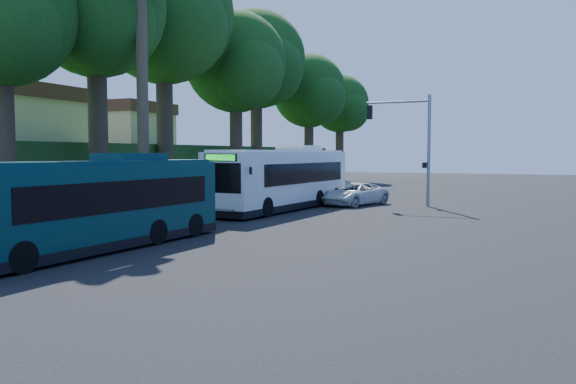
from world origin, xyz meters
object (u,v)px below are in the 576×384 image
at_px(pickup, 354,194).
at_px(teal_bus, 94,203).
at_px(white_bus, 284,178).
at_px(bus_shelter, 143,184).

bearing_deg(pickup, teal_bus, -81.09).
distance_m(white_bus, teal_bus, 15.66).
relative_size(bus_shelter, white_bus, 0.24).
bearing_deg(teal_bus, pickup, 84.55).
height_order(bus_shelter, pickup, bus_shelter).
bearing_deg(pickup, bus_shelter, -102.84).
distance_m(bus_shelter, pickup, 14.20).
relative_size(bus_shelter, pickup, 0.61).
bearing_deg(white_bus, bus_shelter, -113.41).
bearing_deg(teal_bus, white_bus, 93.28).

